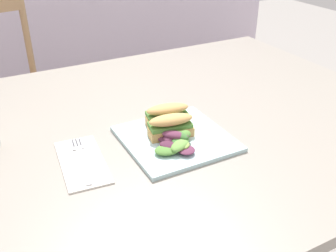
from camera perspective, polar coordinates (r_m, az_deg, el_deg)
dining_table at (r=1.07m, az=-2.09°, el=-4.41°), size 1.43×1.02×0.74m
chair_wooden_far at (r=1.99m, az=-21.91°, el=3.96°), size 0.47×0.47×0.87m
plate_lunch at (r=0.94m, az=1.15°, el=-1.86°), size 0.24×0.24×0.01m
sandwich_half_front at (r=0.93m, az=0.41°, el=0.10°), size 0.11×0.07×0.06m
sandwich_half_back at (r=0.98m, az=-0.09°, el=1.71°), size 0.11×0.07×0.06m
salad_mixed_greens at (r=0.90m, az=1.01°, el=-2.07°), size 0.11×0.14×0.03m
napkin_folded at (r=0.88m, az=-12.46°, el=-5.14°), size 0.11×0.21×0.00m
fork_on_napkin at (r=0.89m, az=-12.66°, el=-4.35°), size 0.04×0.19×0.00m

